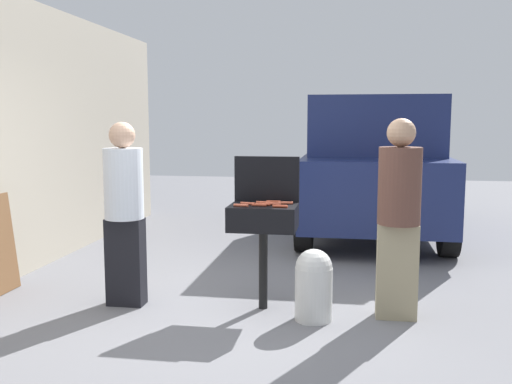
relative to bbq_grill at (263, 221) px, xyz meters
name	(u,v)px	position (x,y,z in m)	size (l,w,h in m)	color
ground_plane	(228,317)	(-0.27, -0.29, -0.80)	(24.00, 24.00, 0.00)	slate
house_wall_side	(10,137)	(-2.88, 0.71, 0.71)	(0.24, 8.00, 3.03)	#B2A893
bbq_grill	(263,221)	(0.00, 0.00, 0.00)	(0.60, 0.44, 0.95)	black
grill_lid_open	(267,179)	(0.00, 0.22, 0.36)	(0.60, 0.05, 0.42)	black
hot_dog_0	(267,203)	(0.03, 0.03, 0.16)	(0.03, 0.03, 0.13)	#AD4228
hot_dog_1	(273,204)	(0.09, 0.00, 0.16)	(0.03, 0.03, 0.13)	#B74C33
hot_dog_2	(286,203)	(0.19, 0.08, 0.16)	(0.03, 0.03, 0.13)	#C6593D
hot_dog_3	(259,205)	(-0.02, -0.08, 0.16)	(0.03, 0.03, 0.13)	#AD4228
hot_dog_4	(274,202)	(0.08, 0.13, 0.16)	(0.03, 0.03, 0.13)	#AD4228
hot_dog_5	(263,204)	(0.00, -0.04, 0.16)	(0.03, 0.03, 0.13)	#AD4228
hot_dog_6	(241,205)	(-0.18, -0.13, 0.16)	(0.03, 0.03, 0.13)	#C6593D
hot_dog_7	(248,204)	(-0.14, -0.02, 0.16)	(0.03, 0.03, 0.13)	#B74C33
hot_dog_8	(280,206)	(0.17, -0.13, 0.16)	(0.03, 0.03, 0.13)	#AD4228
hot_dog_9	(263,203)	(-0.01, 0.07, 0.16)	(0.03, 0.03, 0.13)	#B74C33
propane_tank	(314,283)	(0.47, -0.23, -0.48)	(0.32, 0.32, 0.62)	silver
person_left	(124,207)	(-1.26, -0.10, 0.11)	(0.35, 0.35, 1.68)	black
person_right	(399,211)	(1.17, -0.06, 0.13)	(0.36, 0.36, 1.72)	gray
parked_minivan	(372,165)	(1.10, 3.80, 0.22)	(2.03, 4.40, 2.02)	navy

